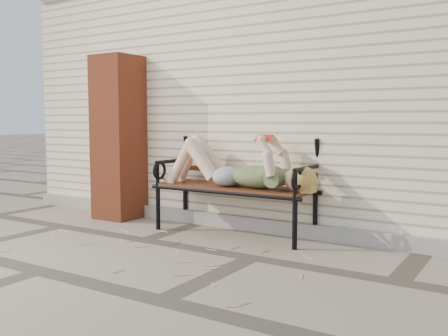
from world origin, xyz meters
The scene contains 7 objects.
ground centered at (0.00, 0.00, 0.00)m, with size 80.00×80.00×0.00m, color gray.
house_wall centered at (0.00, 3.00, 1.50)m, with size 8.00×4.00×3.00m, color #F6E4C0.
foundation_strip centered at (0.00, 0.97, 0.07)m, with size 8.00×0.10×0.15m, color #9D968E.
brick_pillar centered at (-2.30, 0.75, 1.00)m, with size 0.50×0.50×2.00m, color #9D4023.
garden_bench centered at (-0.63, 0.84, 0.68)m, with size 1.88×0.75×1.21m.
reading_woman centered at (-0.61, 0.69, 0.72)m, with size 1.77×0.40×0.56m.
straw_scatter centered at (-1.27, -0.38, 0.01)m, with size 3.02×1.46×0.01m.
Camera 1 is at (2.09, -3.77, 1.20)m, focal length 40.00 mm.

